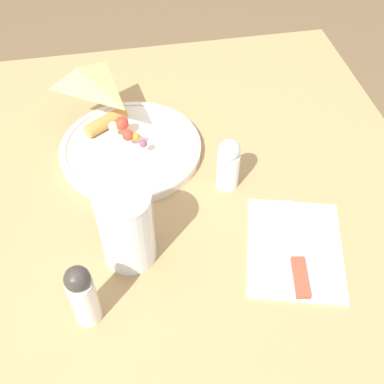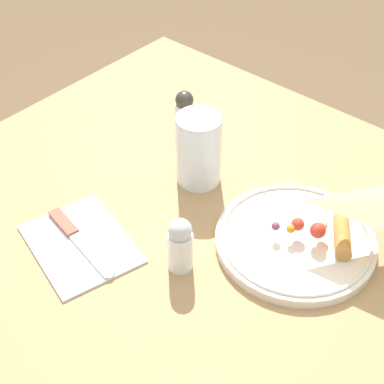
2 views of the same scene
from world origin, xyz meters
The scene contains 8 objects.
ground_plane centered at (0.00, 0.00, 0.00)m, with size 6.00×6.00×0.00m, color brown.
dining_table centered at (0.00, 0.00, 0.60)m, with size 0.95×0.84×0.70m.
plate_pizza centered at (0.15, 0.06, 0.72)m, with size 0.25×0.25×0.06m.
milk_glass centered at (-0.07, 0.08, 0.76)m, with size 0.08×0.08×0.13m.
napkin_folded centered at (-0.11, -0.16, 0.70)m, with size 0.21×0.18×0.00m.
butter_knife centered at (-0.11, -0.16, 0.71)m, with size 0.18×0.05×0.01m.
salt_shaker centered at (0.04, -0.09, 0.75)m, with size 0.04×0.04×0.09m.
pepper_shaker centered at (-0.16, 0.14, 0.76)m, with size 0.03×0.03×0.11m.
Camera 1 is at (-0.48, 0.06, 1.29)m, focal length 45.00 mm.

